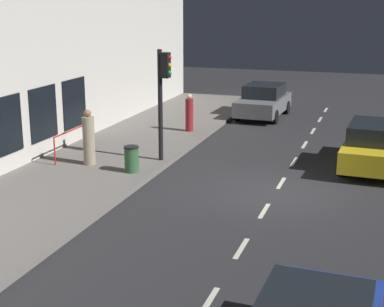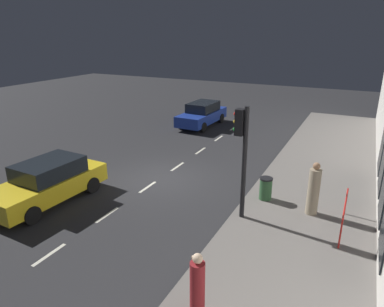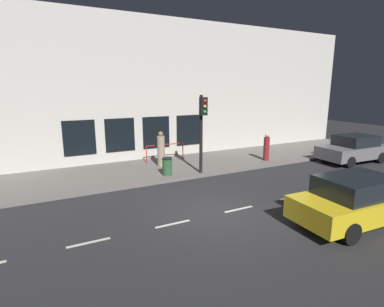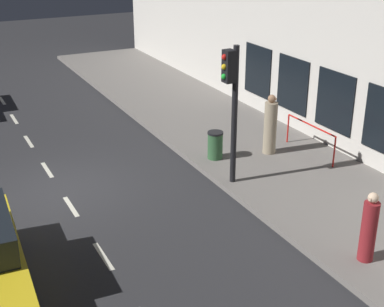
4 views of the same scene
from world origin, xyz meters
The scene contains 9 objects.
ground_plane centered at (0.00, 0.00, 0.00)m, with size 60.00×60.00×0.00m, color #28282B.
sidewalk centered at (6.25, 0.00, 0.07)m, with size 4.50×32.00×0.15m.
building_facade centered at (8.80, 0.00, 4.11)m, with size 0.65×32.00×8.24m.
lane_centre_line centered at (0.00, -1.00, 0.00)m, with size 0.12×27.20×0.01m.
traffic_light centered at (4.26, -1.85, 2.68)m, with size 0.50×0.32×3.81m.
pedestrian_0 centered at (4.89, -6.48, 0.89)m, with size 0.39×0.39×1.59m.
pedestrian_1 centered at (6.45, -0.57, 1.02)m, with size 0.56×0.56×1.88m.
trash_bin centered at (4.73, -0.19, 0.58)m, with size 0.48×0.48×0.86m.
red_railing centered at (7.50, -1.23, 0.88)m, with size 0.05×2.31×0.97m.
Camera 4 is at (-2.99, -13.77, 6.81)m, focal length 51.85 mm.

